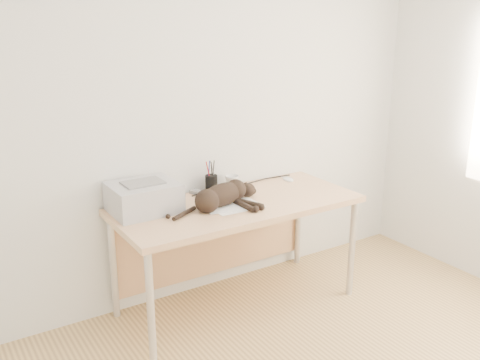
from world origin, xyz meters
TOP-DOWN VIEW (x-y plane):
  - wall_back at (0.00, 1.75)m, footprint 3.50×0.00m
  - desk at (0.00, 1.48)m, footprint 1.60×0.70m
  - printer at (-0.57, 1.56)m, footprint 0.40×0.34m
  - papers at (-0.06, 1.34)m, footprint 0.37×0.29m
  - cat at (-0.13, 1.38)m, footprint 0.68×0.33m
  - mug at (0.13, 1.67)m, footprint 0.13×0.13m
  - pen_cup at (-0.03, 1.68)m, footprint 0.08×0.08m
  - remote_grey at (-0.11, 1.64)m, footprint 0.14×0.20m
  - remote_black at (0.01, 1.51)m, footprint 0.14×0.18m
  - mouse at (0.58, 1.61)m, footprint 0.07×0.11m
  - cable_tangle at (0.00, 1.70)m, footprint 1.36×0.09m

SIDE VIEW (x-z plane):
  - desk at x=0.00m, z-range 0.24..0.98m
  - papers at x=-0.06m, z-range 0.74..0.75m
  - cable_tangle at x=0.00m, z-range 0.74..0.75m
  - remote_black at x=0.01m, z-range 0.74..0.76m
  - remote_grey at x=-0.11m, z-range 0.74..0.76m
  - mouse at x=0.58m, z-range 0.74..0.77m
  - mug at x=0.13m, z-range 0.74..0.83m
  - pen_cup at x=-0.03m, z-range 0.69..0.91m
  - cat at x=-0.13m, z-range 0.73..0.88m
  - printer at x=-0.57m, z-range 0.74..0.93m
  - wall_back at x=0.00m, z-range -0.45..3.05m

